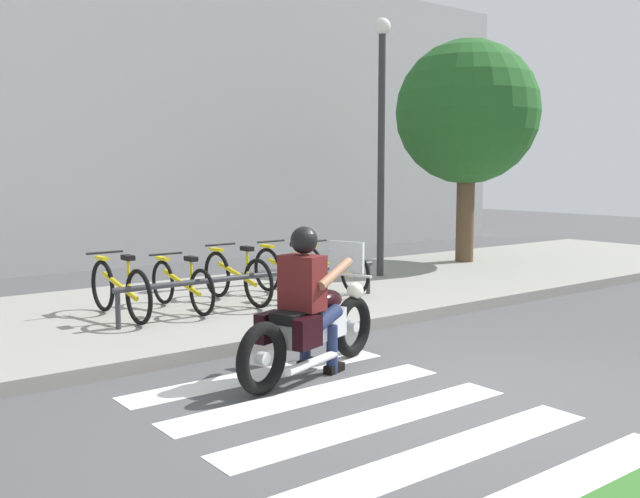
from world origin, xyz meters
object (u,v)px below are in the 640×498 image
object	(u,v)px
bicycle_4	(332,268)
bicycle_0	(120,289)
bicycle_3	(287,272)
tree_near_rack	(467,113)
motorcycle	(312,327)
bike_rack	(259,278)
bicycle_1	(181,285)
street_lamp	(381,126)
bicycle_2	(237,277)
rider	(307,290)

from	to	relation	value
bicycle_4	bicycle_0	bearing A→B (deg)	-179.98
bicycle_3	tree_near_rack	bearing A→B (deg)	11.91
bicycle_3	bicycle_4	bearing A→B (deg)	0.08
bicycle_3	bicycle_4	xyz separation A→B (m)	(0.83, 0.00, -0.02)
motorcycle	bicycle_3	world-z (taller)	motorcycle
bike_rack	bicycle_3	bearing A→B (deg)	33.59
bicycle_1	bicycle_4	size ratio (longest dim) A/B	0.99
bike_rack	street_lamp	distance (m)	4.10
bicycle_1	tree_near_rack	xyz separation A→B (m)	(6.76, 1.07, 2.59)
bicycle_4	bike_rack	xyz separation A→B (m)	(-1.67, -0.55, 0.08)
bicycle_3	motorcycle	bearing A→B (deg)	-120.86
bicycle_1	bicycle_4	distance (m)	2.50
bicycle_0	bicycle_4	size ratio (longest dim) A/B	1.04
bike_rack	bicycle_4	bearing A→B (deg)	18.41
motorcycle	street_lamp	size ratio (longest dim) A/B	0.47
bicycle_0	bike_rack	world-z (taller)	bicycle_0
bicycle_2	tree_near_rack	distance (m)	6.54
tree_near_rack	street_lamp	bearing A→B (deg)	-171.40
bicycle_0	bicycle_3	distance (m)	2.50
bicycle_1	bicycle_2	world-z (taller)	bicycle_2
motorcycle	bicycle_2	world-z (taller)	motorcycle
bicycle_3	bicycle_4	world-z (taller)	bicycle_3
rider	street_lamp	bearing A→B (deg)	40.34
bicycle_0	bicycle_4	distance (m)	3.33
rider	bike_rack	xyz separation A→B (m)	(0.99, 2.40, -0.26)
bicycle_4	tree_near_rack	distance (m)	5.09
bicycle_0	bicycle_2	xyz separation A→B (m)	(1.67, 0.00, -0.00)
bicycle_2	bike_rack	distance (m)	0.56
bicycle_0	tree_near_rack	size ratio (longest dim) A/B	0.38
bicycle_1	motorcycle	bearing A→B (deg)	-91.69
street_lamp	bicycle_3	bearing A→B (deg)	-164.60
bicycle_3	street_lamp	world-z (taller)	street_lamp
bicycle_3	bicycle_4	distance (m)	0.83
bicycle_2	bicycle_0	bearing A→B (deg)	-180.00
rider	bicycle_1	xyz separation A→B (m)	(0.16, 2.96, -0.35)
bicycle_0	bicycle_1	world-z (taller)	bicycle_0
bicycle_3	bike_rack	xyz separation A→B (m)	(-0.83, -0.55, 0.06)
bicycle_2	motorcycle	bearing A→B (deg)	-107.41
motorcycle	bicycle_1	xyz separation A→B (m)	(0.09, 2.94, 0.02)
bicycle_0	bicycle_2	world-z (taller)	bicycle_0
bicycle_1	street_lamp	size ratio (longest dim) A/B	0.37
bicycle_1	bicycle_2	size ratio (longest dim) A/B	0.97
bicycle_3	bike_rack	bearing A→B (deg)	-146.41
bicycle_1	tree_near_rack	distance (m)	7.32
motorcycle	bicycle_0	bearing A→B (deg)	104.27
bicycle_4	bike_rack	world-z (taller)	bicycle_4
bicycle_1	bike_rack	world-z (taller)	bicycle_1
motorcycle	bicycle_1	size ratio (longest dim) A/B	1.28
bicycle_2	bike_rack	world-z (taller)	bicycle_2
bike_rack	bicycle_1	bearing A→B (deg)	146.34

